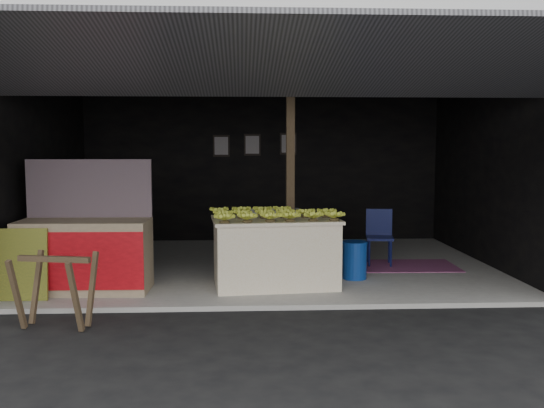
{
  "coord_description": "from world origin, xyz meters",
  "views": [
    {
      "loc": [
        -0.41,
        -6.9,
        1.93
      ],
      "look_at": [
        0.02,
        1.55,
        1.1
      ],
      "focal_mm": 40.0,
      "sensor_mm": 36.0,
      "label": 1
    }
  ],
  "objects": [
    {
      "name": "picture_frames",
      "position": [
        -0.17,
        4.89,
        1.93
      ],
      "size": [
        1.62,
        0.04,
        0.46
      ],
      "color": "black",
      "rests_on": "shophouse"
    },
    {
      "name": "shophouse",
      "position": [
        0.0,
        2.82,
        2.1
      ],
      "size": [
        7.4,
        7.29,
        3.02
      ],
      "color": "black",
      "rests_on": "ground"
    },
    {
      "name": "banana_pile",
      "position": [
        0.03,
        1.01,
        1.05
      ],
      "size": [
        1.59,
        1.05,
        0.18
      ],
      "primitive_type": null,
      "rotation": [
        0.0,
        0.0,
        0.1
      ],
      "color": "yellow",
      "rests_on": "banana_table"
    },
    {
      "name": "banana_table",
      "position": [
        0.03,
        1.01,
        0.51
      ],
      "size": [
        1.73,
        1.16,
        0.9
      ],
      "rotation": [
        0.0,
        0.0,
        0.1
      ],
      "color": "silver",
      "rests_on": "concrete_slab"
    },
    {
      "name": "water_barrel",
      "position": [
        1.16,
        1.38,
        0.31
      ],
      "size": [
        0.34,
        0.34,
        0.49
      ],
      "primitive_type": "cylinder",
      "color": "navy",
      "rests_on": "concrete_slab"
    },
    {
      "name": "green_signboard",
      "position": [
        -3.04,
        0.41,
        0.49
      ],
      "size": [
        0.58,
        0.12,
        0.87
      ],
      "primitive_type": "cube",
      "rotation": [
        -0.1,
        0.0,
        0.0
      ],
      "color": "black",
      "rests_on": "concrete_slab"
    },
    {
      "name": "sawhorse",
      "position": [
        -2.36,
        -0.58,
        0.49
      ],
      "size": [
        0.81,
        0.8,
        0.77
      ],
      "rotation": [
        0.0,
        0.0,
        -0.2
      ],
      "color": "brown",
      "rests_on": "ground"
    },
    {
      "name": "plastic_chair",
      "position": [
        1.74,
        2.4,
        0.57
      ],
      "size": [
        0.46,
        0.46,
        0.86
      ],
      "rotation": [
        0.0,
        0.0,
        -0.15
      ],
      "color": "#0B103D",
      "rests_on": "concrete_slab"
    },
    {
      "name": "white_crate",
      "position": [
        0.07,
        2.0,
        0.51
      ],
      "size": [
        0.87,
        0.64,
        0.9
      ],
      "rotation": [
        0.0,
        0.0,
        0.11
      ],
      "color": "white",
      "rests_on": "concrete_slab"
    },
    {
      "name": "ground",
      "position": [
        0.0,
        0.0,
        0.0
      ],
      "size": [
        80.0,
        80.0,
        0.0
      ],
      "primitive_type": "plane",
      "color": "black",
      "rests_on": "ground"
    },
    {
      "name": "magenta_rug",
      "position": [
        2.14,
        2.22,
        0.07
      ],
      "size": [
        1.53,
        1.04,
        0.01
      ],
      "primitive_type": "cube",
      "rotation": [
        0.0,
        0.0,
        -0.03
      ],
      "color": "#721958",
      "rests_on": "concrete_slab"
    },
    {
      "name": "concrete_slab",
      "position": [
        0.0,
        2.5,
        0.03
      ],
      "size": [
        7.0,
        5.0,
        0.06
      ],
      "primitive_type": "cube",
      "color": "gray",
      "rests_on": "ground"
    },
    {
      "name": "neighbor_stall",
      "position": [
        -2.41,
        0.84,
        0.56
      ],
      "size": [
        1.64,
        0.77,
        1.68
      ],
      "rotation": [
        0.0,
        0.0,
        -0.02
      ],
      "color": "#998466",
      "rests_on": "concrete_slab"
    }
  ]
}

